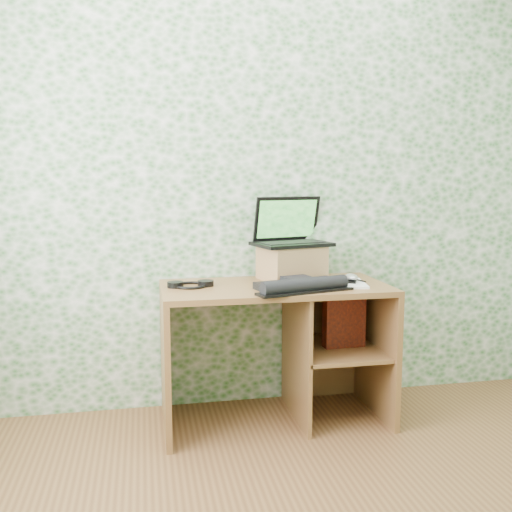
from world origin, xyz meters
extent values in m
plane|color=silver|center=(0.00, 1.75, 1.30)|extent=(3.50, 0.00, 3.50)
cube|color=brown|center=(0.00, 1.44, 0.73)|extent=(1.20, 0.60, 0.03)
cube|color=brown|center=(-0.58, 1.44, 0.36)|extent=(0.03, 0.60, 0.72)
cube|color=brown|center=(0.58, 1.44, 0.36)|extent=(0.03, 0.60, 0.72)
cube|color=brown|center=(0.12, 1.44, 0.36)|extent=(0.02, 0.56, 0.72)
cube|color=brown|center=(0.35, 1.44, 0.38)|extent=(0.46, 0.56, 0.02)
cube|color=brown|center=(0.36, 1.73, 0.36)|extent=(0.48, 0.02, 0.72)
cube|color=olive|center=(0.13, 1.58, 0.85)|extent=(0.38, 0.34, 0.19)
cube|color=black|center=(0.13, 1.58, 0.95)|extent=(0.46, 0.37, 0.02)
cube|color=black|center=(0.13, 1.57, 0.96)|extent=(0.37, 0.23, 0.00)
cube|color=black|center=(0.13, 1.70, 1.09)|extent=(0.41, 0.16, 0.25)
cube|color=#1C6223|center=(0.13, 1.69, 1.08)|extent=(0.36, 0.14, 0.21)
cube|color=black|center=(0.10, 1.34, 0.77)|extent=(0.48, 0.27, 0.04)
cube|color=black|center=(0.10, 1.34, 0.78)|extent=(0.18, 0.18, 0.06)
cylinder|color=black|center=(0.10, 1.22, 0.79)|extent=(0.47, 0.19, 0.07)
cube|color=black|center=(0.10, 1.22, 0.76)|extent=(0.52, 0.23, 0.01)
torus|color=black|center=(-0.44, 1.48, 0.76)|extent=(0.18, 0.18, 0.01)
cylinder|color=black|center=(-0.52, 1.48, 0.76)|extent=(0.08, 0.08, 0.03)
cylinder|color=black|center=(-0.36, 1.48, 0.76)|extent=(0.08, 0.08, 0.03)
cube|color=white|center=(0.38, 1.38, 0.76)|extent=(0.23, 0.30, 0.01)
ellipsoid|color=#B6B6B8|center=(0.41, 1.38, 0.78)|extent=(0.10, 0.12, 0.03)
cylinder|color=black|center=(0.46, 1.42, 0.77)|extent=(0.05, 0.13, 0.01)
cube|color=maroon|center=(0.39, 1.44, 0.53)|extent=(0.23, 0.09, 0.27)
camera|label=1|loc=(-0.68, -1.47, 1.31)|focal=40.00mm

